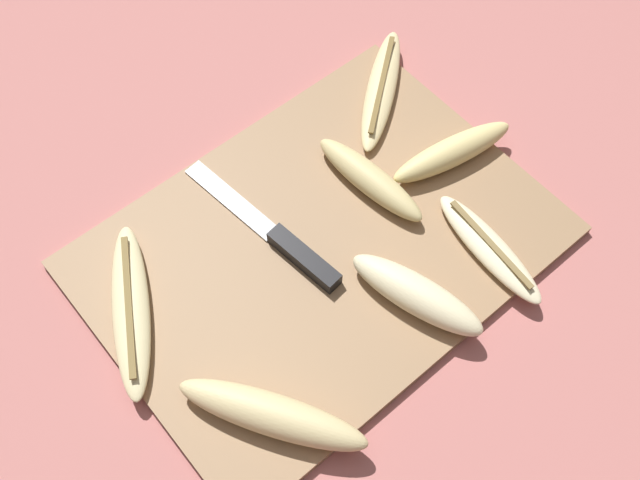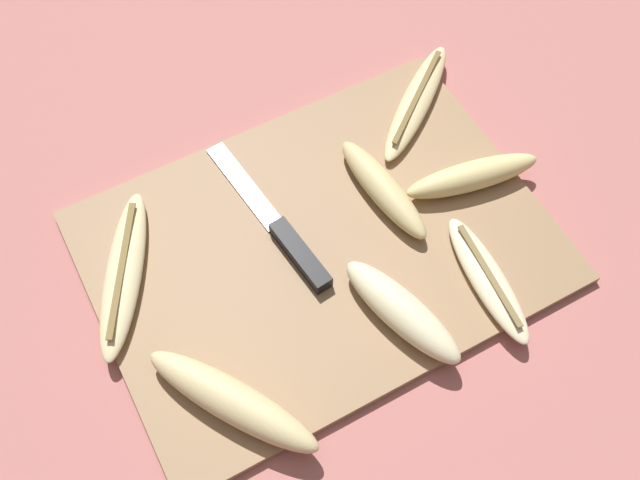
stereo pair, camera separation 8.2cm
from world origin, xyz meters
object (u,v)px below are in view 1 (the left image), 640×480
Objects in this scene: banana_soft_right at (131,309)px; knife at (288,245)px; banana_spotted_left at (370,179)px; banana_bright_far at (489,248)px; banana_ripe_center at (381,89)px; banana_mellow_near at (272,414)px; banana_pale_long at (416,294)px; banana_golden_short at (452,152)px.

knife is at bearing -14.71° from banana_soft_right.
banana_spotted_left is 0.96× the size of banana_bright_far.
banana_soft_right reaches higher than banana_ripe_center.
banana_mellow_near is 0.19m from banana_soft_right.
banana_bright_far is at bearing -47.82° from knife.
banana_spotted_left reaches higher than banana_bright_far.
knife is at bearing 114.43° from banana_pale_long.
banana_spotted_left is 0.16m from banana_bright_far.
banana_pale_long is at bearing 175.23° from banana_bright_far.
banana_pale_long reaches higher than knife.
banana_mellow_near is at bearing -77.14° from banana_soft_right.
knife is 1.31× the size of banana_ripe_center.
banana_ripe_center is (0.40, 0.05, -0.00)m from banana_soft_right.
knife is 0.25m from banana_ripe_center.
banana_ripe_center is (0.01, 0.13, -0.01)m from banana_golden_short.
banana_pale_long is (0.19, 0.00, -0.00)m from banana_mellow_near.
banana_soft_right is 0.39m from banana_bright_far.
banana_golden_short is at bearing 17.01° from banana_mellow_near.
knife is at bearing -178.41° from banana_spotted_left.
banana_pale_long is 0.29m from banana_ripe_center.
banana_spotted_left is (0.12, 0.00, 0.01)m from knife.
banana_bright_far reaches higher than knife.
banana_mellow_near is (-0.13, -0.14, 0.01)m from knife.
banana_spotted_left reaches higher than banana_soft_right.
banana_golden_short is 0.37m from banana_mellow_near.
banana_golden_short is 0.19m from banana_pale_long.
banana_golden_short is at bearing -14.42° from knife.
banana_ripe_center is at bearing 75.64° from banana_bright_far.
knife is 1.19× the size of banana_soft_right.
banana_pale_long reaches higher than banana_spotted_left.
banana_pale_long is 0.10m from banana_bright_far.
banana_golden_short is 0.93× the size of banana_ripe_center.
banana_golden_short is at bearing 33.55° from banana_pale_long.
banana_pale_long is 0.91× the size of banana_ripe_center.
banana_ripe_center is at bearing 87.56° from banana_golden_short.
banana_soft_right is at bearing -172.76° from banana_ripe_center.
banana_mellow_near is 1.12× the size of banana_bright_far.
banana_mellow_near is at bearing 178.83° from banana_bright_far.
banana_golden_short is 0.13m from banana_bright_far.
banana_mellow_near is (-0.35, -0.11, 0.00)m from banana_golden_short.
banana_bright_far is at bearing -1.17° from banana_mellow_near.
banana_bright_far is at bearing -4.77° from banana_pale_long.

